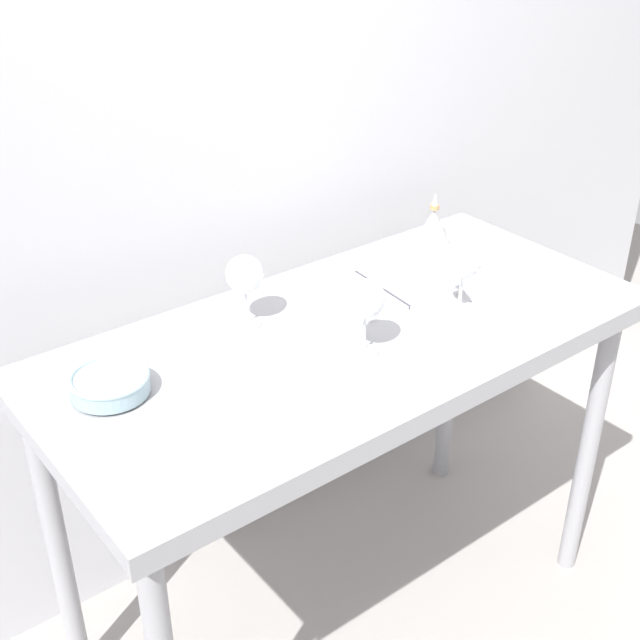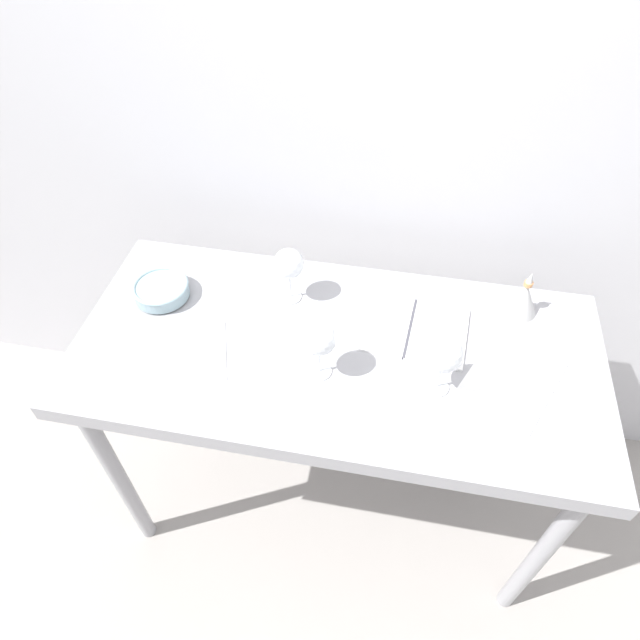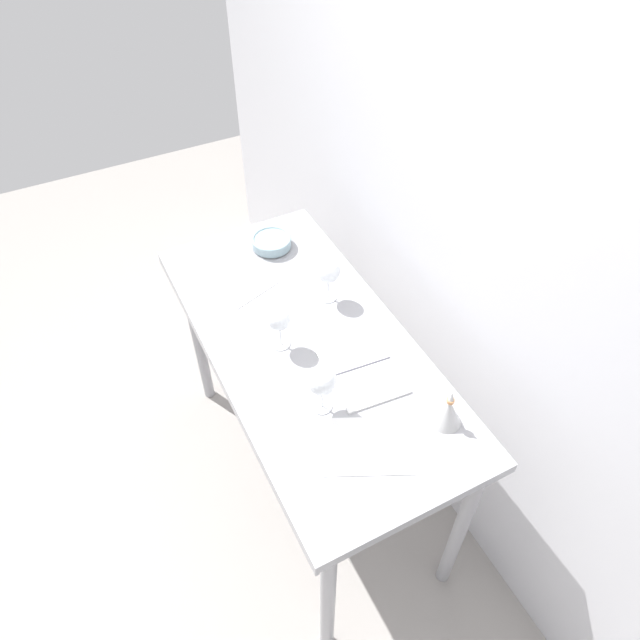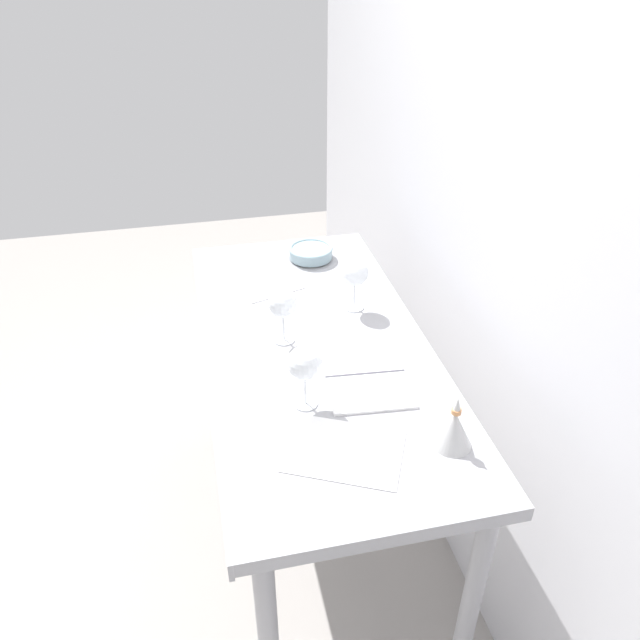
{
  "view_description": "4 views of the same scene",
  "coord_description": "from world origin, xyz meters",
  "px_view_note": "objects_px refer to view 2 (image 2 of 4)",
  "views": [
    {
      "loc": [
        -1.04,
        -1.25,
        1.85
      ],
      "look_at": [
        -0.07,
        0.01,
        0.95
      ],
      "focal_mm": 47.58,
      "sensor_mm": 36.0,
      "label": 1
    },
    {
      "loc": [
        0.13,
        -0.93,
        2.02
      ],
      "look_at": [
        -0.05,
        0.03,
        0.95
      ],
      "focal_mm": 30.87,
      "sensor_mm": 36.0,
      "label": 2
    },
    {
      "loc": [
        1.22,
        -0.59,
        2.41
      ],
      "look_at": [
        0.0,
        0.04,
        0.99
      ],
      "focal_mm": 33.22,
      "sensor_mm": 36.0,
      "label": 3
    },
    {
      "loc": [
        1.46,
        -0.32,
        1.95
      ],
      "look_at": [
        0.04,
        -0.0,
        1.0
      ],
      "focal_mm": 34.78,
      "sensor_mm": 36.0,
      "label": 4
    }
  ],
  "objects_px": {
    "tasting_sheet_upper": "(511,380)",
    "tasting_sheet_lower": "(191,353)",
    "open_notebook": "(410,328)",
    "decanter_funnel": "(523,298)",
    "wine_glass_near_center": "(319,340)",
    "wine_glass_near_right": "(444,355)",
    "tasting_bowl": "(161,290)",
    "wine_glass_far_left": "(289,265)"
  },
  "relations": [
    {
      "from": "tasting_sheet_upper",
      "to": "tasting_sheet_lower",
      "type": "height_order",
      "value": "same"
    },
    {
      "from": "open_notebook",
      "to": "decanter_funnel",
      "type": "distance_m",
      "value": 0.33
    },
    {
      "from": "wine_glass_near_center",
      "to": "decanter_funnel",
      "type": "distance_m",
      "value": 0.61
    },
    {
      "from": "tasting_sheet_lower",
      "to": "wine_glass_near_center",
      "type": "bearing_deg",
      "value": -17.9
    },
    {
      "from": "wine_glass_near_center",
      "to": "open_notebook",
      "type": "bearing_deg",
      "value": 40.88
    },
    {
      "from": "wine_glass_near_right",
      "to": "tasting_bowl",
      "type": "height_order",
      "value": "wine_glass_near_right"
    },
    {
      "from": "wine_glass_far_left",
      "to": "open_notebook",
      "type": "bearing_deg",
      "value": -10.16
    },
    {
      "from": "wine_glass_near_right",
      "to": "wine_glass_near_center",
      "type": "height_order",
      "value": "wine_glass_near_right"
    },
    {
      "from": "wine_glass_far_left",
      "to": "tasting_bowl",
      "type": "height_order",
      "value": "wine_glass_far_left"
    },
    {
      "from": "tasting_sheet_lower",
      "to": "decanter_funnel",
      "type": "xyz_separation_m",
      "value": [
        0.86,
        0.32,
        0.05
      ]
    },
    {
      "from": "tasting_sheet_lower",
      "to": "decanter_funnel",
      "type": "bearing_deg",
      "value": 2.01
    },
    {
      "from": "tasting_sheet_lower",
      "to": "wine_glass_near_right",
      "type": "bearing_deg",
      "value": -17.65
    },
    {
      "from": "wine_glass_far_left",
      "to": "decanter_funnel",
      "type": "relative_size",
      "value": 1.2
    },
    {
      "from": "tasting_sheet_lower",
      "to": "wine_glass_far_left",
      "type": "bearing_deg",
      "value": 31.72
    },
    {
      "from": "open_notebook",
      "to": "tasting_sheet_upper",
      "type": "distance_m",
      "value": 0.29
    },
    {
      "from": "tasting_sheet_lower",
      "to": "tasting_bowl",
      "type": "relative_size",
      "value": 1.26
    },
    {
      "from": "wine_glass_near_right",
      "to": "tasting_bowl",
      "type": "xyz_separation_m",
      "value": [
        -0.79,
        0.18,
        -0.1
      ]
    },
    {
      "from": "wine_glass_near_right",
      "to": "tasting_sheet_upper",
      "type": "xyz_separation_m",
      "value": [
        0.19,
        0.06,
        -0.13
      ]
    },
    {
      "from": "tasting_sheet_upper",
      "to": "tasting_bowl",
      "type": "distance_m",
      "value": 0.98
    },
    {
      "from": "wine_glass_near_center",
      "to": "wine_glass_far_left",
      "type": "bearing_deg",
      "value": 117.75
    },
    {
      "from": "tasting_bowl",
      "to": "wine_glass_near_center",
      "type": "bearing_deg",
      "value": -20.48
    },
    {
      "from": "wine_glass_near_right",
      "to": "tasting_bowl",
      "type": "distance_m",
      "value": 0.82
    },
    {
      "from": "wine_glass_near_center",
      "to": "tasting_sheet_upper",
      "type": "height_order",
      "value": "wine_glass_near_center"
    },
    {
      "from": "wine_glass_near_center",
      "to": "tasting_sheet_lower",
      "type": "xyz_separation_m",
      "value": [
        -0.34,
        -0.0,
        -0.12
      ]
    },
    {
      "from": "wine_glass_far_left",
      "to": "tasting_bowl",
      "type": "xyz_separation_m",
      "value": [
        -0.36,
        -0.07,
        -0.1
      ]
    },
    {
      "from": "wine_glass_far_left",
      "to": "open_notebook",
      "type": "height_order",
      "value": "wine_glass_far_left"
    },
    {
      "from": "wine_glass_far_left",
      "to": "wine_glass_near_right",
      "type": "bearing_deg",
      "value": -29.79
    },
    {
      "from": "tasting_bowl",
      "to": "tasting_sheet_upper",
      "type": "bearing_deg",
      "value": -7.22
    },
    {
      "from": "wine_glass_far_left",
      "to": "decanter_funnel",
      "type": "bearing_deg",
      "value": 5.86
    },
    {
      "from": "wine_glass_far_left",
      "to": "wine_glass_near_right",
      "type": "relative_size",
      "value": 0.97
    },
    {
      "from": "wine_glass_far_left",
      "to": "open_notebook",
      "type": "xyz_separation_m",
      "value": [
        0.35,
        -0.06,
        -0.12
      ]
    },
    {
      "from": "wine_glass_near_right",
      "to": "decanter_funnel",
      "type": "bearing_deg",
      "value": 54.99
    },
    {
      "from": "open_notebook",
      "to": "tasting_bowl",
      "type": "bearing_deg",
      "value": -175.02
    },
    {
      "from": "tasting_sheet_upper",
      "to": "tasting_bowl",
      "type": "height_order",
      "value": "tasting_bowl"
    },
    {
      "from": "open_notebook",
      "to": "tasting_bowl",
      "type": "relative_size",
      "value": 2.0
    },
    {
      "from": "wine_glass_near_right",
      "to": "tasting_bowl",
      "type": "relative_size",
      "value": 1.1
    },
    {
      "from": "tasting_sheet_lower",
      "to": "decanter_funnel",
      "type": "distance_m",
      "value": 0.91
    },
    {
      "from": "open_notebook",
      "to": "tasting_sheet_upper",
      "type": "xyz_separation_m",
      "value": [
        0.26,
        -0.13,
        -0.0
      ]
    },
    {
      "from": "wine_glass_far_left",
      "to": "tasting_sheet_lower",
      "type": "height_order",
      "value": "wine_glass_far_left"
    },
    {
      "from": "wine_glass_near_right",
      "to": "tasting_sheet_upper",
      "type": "height_order",
      "value": "wine_glass_near_right"
    },
    {
      "from": "wine_glass_far_left",
      "to": "decanter_funnel",
      "type": "distance_m",
      "value": 0.65
    },
    {
      "from": "tasting_sheet_upper",
      "to": "decanter_funnel",
      "type": "bearing_deg",
      "value": 108.41
    }
  ]
}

